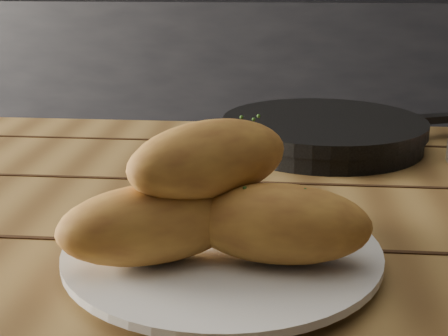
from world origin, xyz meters
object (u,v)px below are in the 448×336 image
(plate, at_px, (222,253))
(bread_rolls, at_px, (215,199))
(table, at_px, (276,282))
(skillet, at_px, (324,132))

(plate, height_order, bread_rolls, bread_rolls)
(table, relative_size, skillet, 3.72)
(plate, xyz_separation_m, skillet, (0.12, 0.43, 0.01))
(table, relative_size, plate, 5.40)
(skillet, bearing_deg, bread_rolls, -106.69)
(bread_rolls, bearing_deg, table, 67.40)
(plate, xyz_separation_m, bread_rolls, (-0.01, -0.00, 0.06))
(skillet, bearing_deg, plate, -106.10)
(plate, relative_size, bread_rolls, 1.05)
(plate, distance_m, skillet, 0.45)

